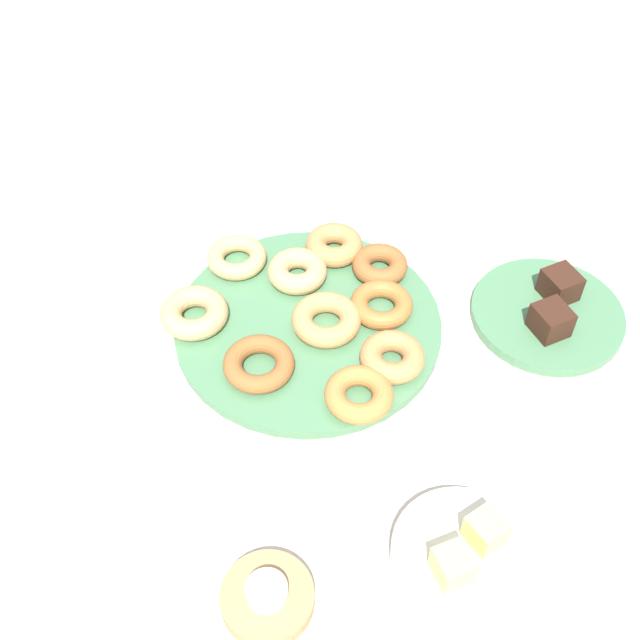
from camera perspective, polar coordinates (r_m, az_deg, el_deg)
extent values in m
plane|color=beige|center=(1.06, -0.87, -0.60)|extent=(2.40, 2.40, 0.00)
cylinder|color=#4C7F56|center=(1.05, -0.88, -0.34)|extent=(0.36, 0.36, 0.01)
torus|color=tan|center=(1.12, -6.09, 4.57)|extent=(0.12, 0.12, 0.02)
torus|color=#AD6B33|center=(1.05, 4.50, 1.13)|extent=(0.10, 0.10, 0.02)
torus|color=#BC7A3D|center=(0.95, 2.85, -5.44)|extent=(0.11, 0.11, 0.03)
torus|color=#995B2D|center=(1.10, 4.39, 4.02)|extent=(0.08, 0.08, 0.03)
torus|color=#C6844C|center=(0.99, 5.29, -2.70)|extent=(0.10, 0.10, 0.03)
torus|color=#995B2D|center=(0.98, -4.48, -3.21)|extent=(0.12, 0.12, 0.02)
torus|color=tan|center=(1.03, 0.46, 0.02)|extent=(0.12, 0.12, 0.03)
torus|color=#C6844C|center=(1.13, 1.04, 5.49)|extent=(0.11, 0.11, 0.03)
torus|color=tan|center=(1.05, -9.16, 0.51)|extent=(0.13, 0.13, 0.03)
torus|color=tan|center=(1.09, -1.66, 3.58)|extent=(0.12, 0.12, 0.03)
cylinder|color=#4C7F56|center=(1.11, 16.23, 0.39)|extent=(0.21, 0.21, 0.02)
cube|color=#381E14|center=(1.11, 17.11, 2.47)|extent=(0.05, 0.05, 0.04)
cube|color=#381E14|center=(1.06, 16.48, -0.02)|extent=(0.05, 0.05, 0.04)
cylinder|color=tan|center=(0.85, -3.85, -19.59)|extent=(0.10, 0.10, 0.02)
cylinder|color=silver|center=(0.83, -3.92, -19.12)|extent=(0.04, 0.04, 0.01)
cylinder|color=silver|center=(0.87, 10.32, -16.66)|extent=(0.15, 0.15, 0.03)
cube|color=#DBD67A|center=(0.85, 12.03, -14.76)|extent=(0.04, 0.04, 0.04)
cube|color=#DBD67A|center=(0.83, 9.69, -17.21)|extent=(0.04, 0.04, 0.04)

